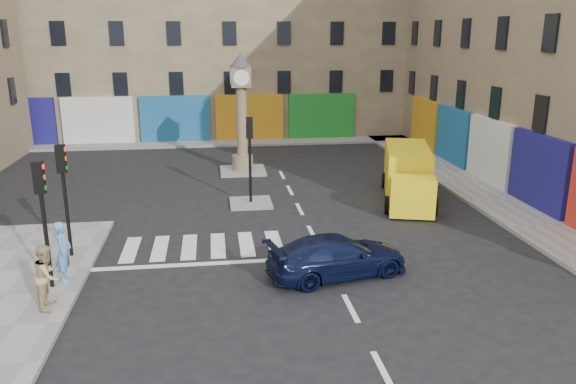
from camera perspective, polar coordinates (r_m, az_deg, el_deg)
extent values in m
plane|color=black|center=(17.40, 4.77, -8.67)|extent=(120.00, 120.00, 0.00)
cube|color=gray|center=(29.11, 17.40, 0.93)|extent=(2.60, 30.00, 0.15)
cube|color=gray|center=(38.31, -8.31, 4.95)|extent=(32.00, 2.40, 0.15)
cube|color=gray|center=(24.55, -3.80, -1.11)|extent=(1.80, 1.80, 0.12)
cube|color=gray|center=(30.33, -4.61, 2.17)|extent=(2.40, 2.40, 0.12)
cube|color=gray|center=(43.46, -8.73, 17.37)|extent=(32.00, 10.00, 17.00)
cylinder|color=black|center=(17.29, -23.30, -4.58)|extent=(0.12, 0.12, 2.80)
cube|color=black|center=(16.78, -23.99, 1.36)|extent=(0.28, 0.22, 0.90)
cylinder|color=black|center=(19.49, -21.51, -2.16)|extent=(0.12, 0.12, 2.80)
cube|color=black|center=(19.04, -22.07, 3.15)|extent=(0.28, 0.22, 0.90)
cylinder|color=black|center=(24.16, -3.86, 2.20)|extent=(0.12, 0.12, 2.80)
cube|color=black|center=(23.80, -3.94, 6.54)|extent=(0.28, 0.22, 0.90)
cylinder|color=#857557|center=(30.22, -4.62, 3.01)|extent=(1.10, 1.10, 0.80)
cylinder|color=#857557|center=(29.82, -4.72, 7.14)|extent=(0.56, 0.56, 3.60)
cube|color=#857557|center=(29.56, -4.82, 11.55)|extent=(1.00, 1.00, 1.00)
cylinder|color=white|center=(29.04, -4.76, 11.47)|extent=(0.80, 0.06, 0.80)
cone|color=#333338|center=(29.51, -4.86, 13.19)|extent=(1.20, 1.20, 0.70)
imported|color=black|center=(17.32, 5.04, -6.51)|extent=(4.67, 2.75, 1.27)
cube|color=yellow|center=(26.24, 11.97, 2.19)|extent=(2.99, 4.81, 2.15)
cube|color=yellow|center=(23.07, 12.50, -0.43)|extent=(2.01, 1.55, 1.59)
cube|color=black|center=(22.92, 12.56, 0.43)|extent=(1.75, 1.23, 0.65)
cylinder|color=black|center=(23.51, 10.09, -1.30)|extent=(0.42, 0.78, 0.75)
cylinder|color=black|center=(23.67, 14.61, -1.46)|extent=(0.42, 0.78, 0.75)
cylinder|color=black|center=(27.46, 9.78, 1.20)|extent=(0.42, 0.78, 0.75)
cylinder|color=black|center=(27.60, 13.65, 1.06)|extent=(0.42, 0.78, 0.75)
imported|color=#5A90CF|center=(17.76, -21.86, -5.60)|extent=(0.44, 0.66, 1.81)
imported|color=tan|center=(16.25, -23.23, -7.86)|extent=(0.66, 0.85, 1.75)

